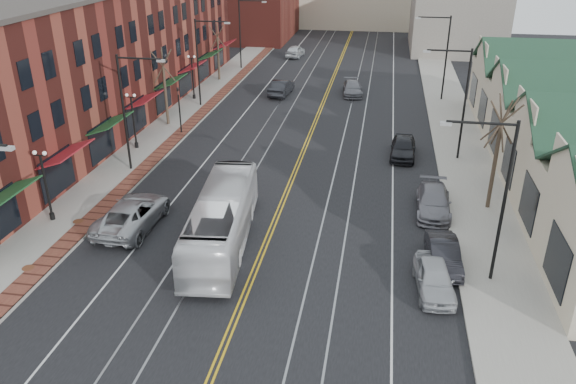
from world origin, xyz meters
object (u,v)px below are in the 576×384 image
at_px(parked_suv, 132,214).
at_px(parked_car_d, 403,147).
at_px(transit_bus, 222,220).
at_px(parked_car_b, 443,254).
at_px(parked_car_a, 434,278).
at_px(parked_car_c, 433,202).

relative_size(parked_suv, parked_car_d, 1.34).
bearing_deg(transit_bus, parked_car_b, 173.16).
bearing_deg(parked_suv, transit_bus, 170.58).
height_order(parked_car_a, parked_car_c, parked_car_c).
relative_size(transit_bus, parked_car_a, 2.63).
bearing_deg(parked_car_d, parked_car_a, -83.32).
distance_m(transit_bus, parked_car_b, 11.60).
bearing_deg(parked_car_a, parked_car_d, 88.92).
bearing_deg(parked_car_b, parked_car_c, 86.89).
height_order(parked_car_c, parked_car_d, parked_car_d).
height_order(transit_bus, parked_car_d, transit_bus).
relative_size(parked_car_a, parked_car_b, 1.01).
xyz_separation_m(parked_suv, parked_car_c, (17.04, 4.75, -0.12)).
bearing_deg(parked_car_c, transit_bus, -151.50).
height_order(parked_car_a, parked_car_b, parked_car_a).
distance_m(transit_bus, parked_car_d, 17.69).
bearing_deg(parked_car_c, parked_suv, -162.92).
distance_m(parked_car_c, parked_car_d, 9.06).
xyz_separation_m(transit_bus, parked_car_b, (11.57, -0.17, -0.84)).
xyz_separation_m(parked_car_b, parked_car_d, (-1.80, 14.90, 0.09)).
relative_size(parked_car_b, parked_car_d, 0.91).
xyz_separation_m(parked_car_a, parked_car_b, (0.60, 2.31, -0.03)).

